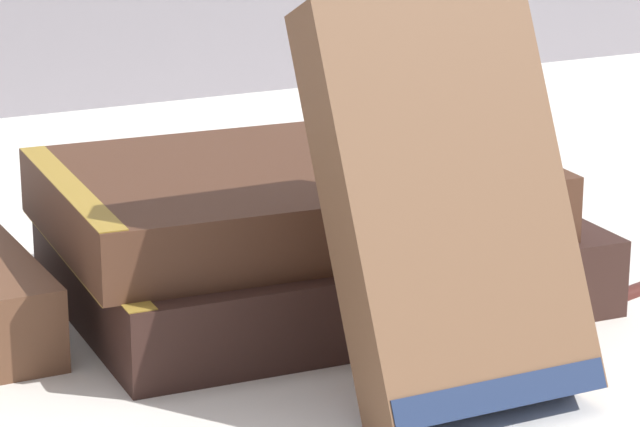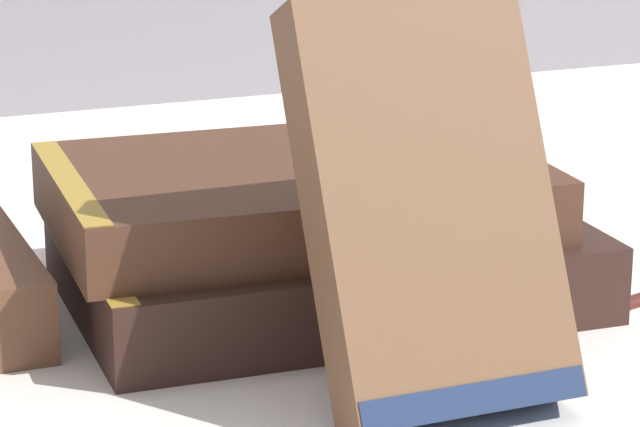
# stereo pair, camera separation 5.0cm
# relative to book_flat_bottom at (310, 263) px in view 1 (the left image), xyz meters

# --- Properties ---
(ground_plane) EXTENTS (3.00, 3.00, 0.00)m
(ground_plane) POSITION_rel_book_flat_bottom_xyz_m (0.01, -0.03, -0.02)
(ground_plane) COLOR white
(book_flat_bottom) EXTENTS (0.24, 0.17, 0.04)m
(book_flat_bottom) POSITION_rel_book_flat_bottom_xyz_m (0.00, 0.00, 0.00)
(book_flat_bottom) COLOR #331E19
(book_flat_bottom) RESTS_ON ground_plane
(book_flat_top) EXTENTS (0.23, 0.16, 0.03)m
(book_flat_top) POSITION_rel_book_flat_bottom_xyz_m (-0.01, 0.00, 0.03)
(book_flat_top) COLOR #4C2D1E
(book_flat_top) RESTS_ON book_flat_bottom
(book_leaning_front) EXTENTS (0.10, 0.09, 0.16)m
(book_leaning_front) POSITION_rel_book_flat_bottom_xyz_m (-0.00, -0.13, 0.06)
(book_leaning_front) COLOR brown
(book_leaning_front) RESTS_ON ground_plane
(pocket_watch) EXTENTS (0.05, 0.05, 0.01)m
(pocket_watch) POSITION_rel_book_flat_bottom_xyz_m (0.04, 0.00, 0.05)
(pocket_watch) COLOR silver
(pocket_watch) RESTS_ON book_flat_top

